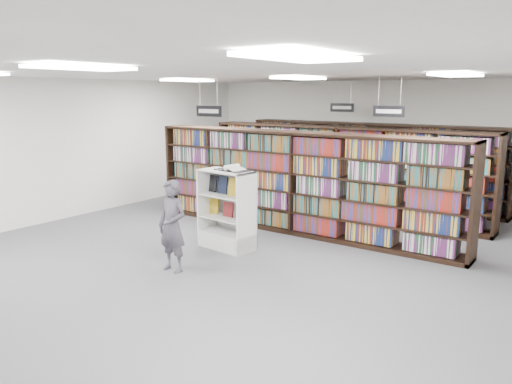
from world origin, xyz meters
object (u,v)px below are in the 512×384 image
Objects in this scene: open_book at (232,169)px; shopper at (172,226)px; bookshelf_row_near at (297,183)px; endcap_display at (228,222)px.

open_book is 0.45× the size of shopper.
bookshelf_row_near is 1.83m from endcap_display.
endcap_display is 1.03m from open_book.
open_book reaches higher than shopper.
open_book is (0.10, 0.01, 1.02)m from endcap_display.
open_book is at bearing -102.91° from bookshelf_row_near.
open_book is (-0.38, -1.66, 0.46)m from bookshelf_row_near.
bookshelf_row_near is 3.22m from shopper.
bookshelf_row_near is at bearing 79.43° from endcap_display.
bookshelf_row_near is 4.65× the size of shopper.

